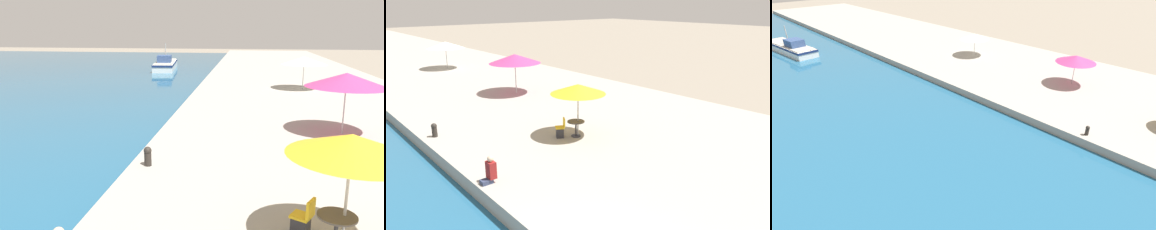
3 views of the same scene
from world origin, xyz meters
The scene contains 5 objects.
quay_promenade centered at (8.00, 37.00, 0.31)m, with size 16.00×90.00×0.63m.
fishing_boat_mid centered at (-6.57, 47.25, 0.69)m, with size 3.65×10.16×3.26m.
cafe_umbrella_white centered at (7.98, 16.45, 2.97)m, with size 3.44×3.44×2.64m.
cafe_umbrella_striped centered at (8.00, 28.87, 2.79)m, with size 3.37×3.37×2.45m.
mooring_bollard centered at (0.63, 11.39, 0.98)m, with size 0.26×0.26×0.65m.
Camera 3 is at (-16.47, 4.90, 10.81)m, focal length 28.00 mm.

